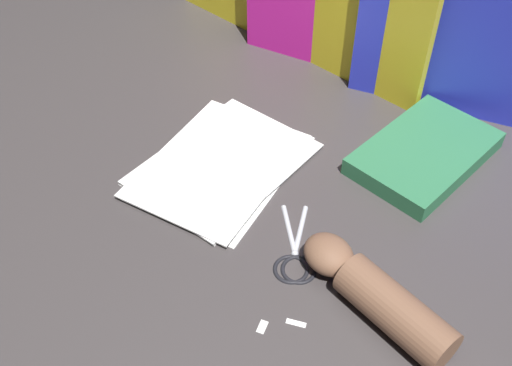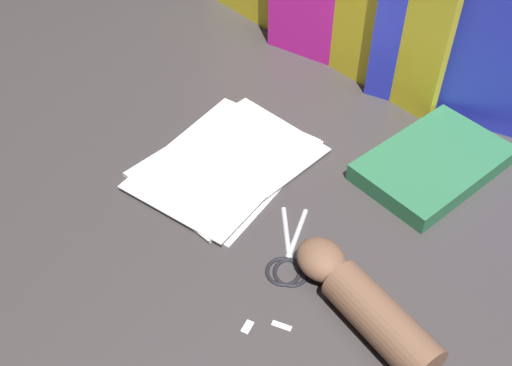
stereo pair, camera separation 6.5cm
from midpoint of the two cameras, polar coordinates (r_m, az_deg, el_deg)
ground_plane at (r=1.08m, az=0.55°, el=-1.42°), size 6.00×6.00×0.00m
paper_stack at (r=1.13m, az=-4.86°, el=1.75°), size 0.27×0.35×0.01m
book_closed at (r=1.17m, az=14.24°, el=2.74°), size 0.23×0.31×0.04m
scissors at (r=0.98m, az=1.81°, el=-7.11°), size 0.14×0.17×0.01m
hand_forearm at (r=0.91m, az=9.37°, el=-10.55°), size 0.28×0.15×0.07m
paper_scrap_near at (r=0.91m, az=1.74°, el=-13.26°), size 0.03×0.02×0.00m
paper_scrap_mid at (r=0.91m, az=-1.50°, el=-13.60°), size 0.02×0.02×0.00m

